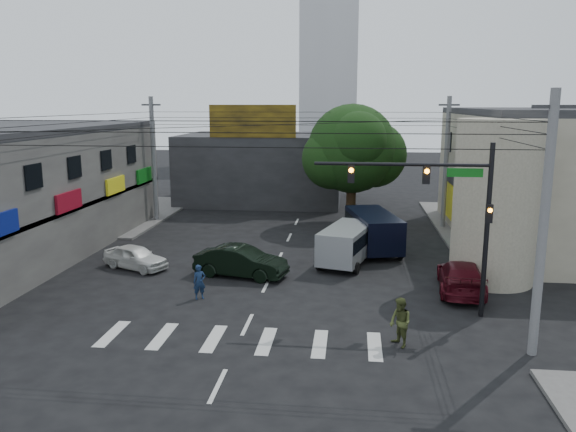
% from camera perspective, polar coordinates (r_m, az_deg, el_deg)
% --- Properties ---
extents(ground, '(160.00, 160.00, 0.00)m').
position_cam_1_polar(ground, '(25.70, -2.91, -8.44)').
color(ground, black).
rests_on(ground, ground).
extents(sidewalk_far_left, '(16.00, 16.00, 0.15)m').
position_cam_1_polar(sidewalk_far_left, '(48.07, -20.86, 0.28)').
color(sidewalk_far_left, '#514F4C').
rests_on(sidewalk_far_left, ground).
extents(sidewalk_far_right, '(16.00, 16.00, 0.15)m').
position_cam_1_polar(sidewalk_far_right, '(44.94, 24.52, -0.73)').
color(sidewalk_far_right, '#514F4C').
rests_on(sidewalk_far_right, ground).
extents(building_right, '(14.00, 18.00, 8.00)m').
position_cam_1_polar(building_right, '(39.68, 27.15, 3.31)').
color(building_right, gray).
rests_on(building_right, ground).
extents(corner_column, '(4.00, 4.00, 8.00)m').
position_cam_1_polar(corner_column, '(29.08, 20.32, 1.35)').
color(corner_column, gray).
rests_on(corner_column, ground).
extents(building_far, '(14.00, 10.00, 6.00)m').
position_cam_1_polar(building_far, '(50.81, -2.60, 4.92)').
color(building_far, '#232326').
rests_on(building_far, ground).
extents(billboard, '(7.00, 0.30, 2.60)m').
position_cam_1_polar(billboard, '(45.68, -3.63, 9.59)').
color(billboard, olive).
rests_on(billboard, building_far).
extents(tower_distant, '(9.00, 9.00, 44.00)m').
position_cam_1_polar(tower_distant, '(94.86, 4.30, 19.40)').
color(tower_distant, silver).
rests_on(tower_distant, ground).
extents(street_tree, '(6.40, 6.40, 8.70)m').
position_cam_1_polar(street_tree, '(40.97, 6.53, 6.78)').
color(street_tree, black).
rests_on(street_tree, ground).
extents(traffic_gantry, '(7.10, 0.35, 7.20)m').
position_cam_1_polar(traffic_gantry, '(23.47, 15.75, 1.45)').
color(traffic_gantry, black).
rests_on(traffic_gantry, ground).
extents(utility_pole_near_right, '(0.32, 0.32, 9.20)m').
position_cam_1_polar(utility_pole_near_right, '(20.80, 24.51, -1.05)').
color(utility_pole_near_right, '#59595B').
rests_on(utility_pole_near_right, ground).
extents(utility_pole_far_left, '(0.32, 0.32, 9.20)m').
position_cam_1_polar(utility_pole_far_left, '(42.61, -13.49, 5.54)').
color(utility_pole_far_left, '#59595B').
rests_on(utility_pole_far_left, ground).
extents(utility_pole_far_right, '(0.32, 0.32, 9.20)m').
position_cam_1_polar(utility_pole_far_right, '(40.57, 15.75, 5.15)').
color(utility_pole_far_right, '#59595B').
rests_on(utility_pole_far_right, ground).
extents(dark_sedan, '(3.62, 5.42, 1.56)m').
position_cam_1_polar(dark_sedan, '(28.80, -4.80, -4.63)').
color(dark_sedan, black).
rests_on(dark_sedan, ground).
extents(white_compact, '(4.30, 4.87, 1.28)m').
position_cam_1_polar(white_compact, '(31.15, -15.23, -4.04)').
color(white_compact, silver).
rests_on(white_compact, ground).
extents(maroon_sedan, '(3.09, 5.48, 1.47)m').
position_cam_1_polar(maroon_sedan, '(27.64, 17.18, -5.91)').
color(maroon_sedan, '#400912').
rests_on(maroon_sedan, ground).
extents(silver_minivan, '(5.92, 4.58, 2.09)m').
position_cam_1_polar(silver_minivan, '(30.97, 6.00, -3.01)').
color(silver_minivan, '#96999D').
rests_on(silver_minivan, ground).
extents(navy_van, '(6.72, 4.78, 2.29)m').
position_cam_1_polar(navy_van, '(33.92, 8.63, -1.63)').
color(navy_van, black).
rests_on(navy_van, ground).
extents(traffic_officer, '(0.89, 0.86, 1.58)m').
position_cam_1_polar(traffic_officer, '(25.80, -8.99, -6.63)').
color(traffic_officer, '#132443').
rests_on(traffic_officer, ground).
extents(pedestrian_olive, '(1.50, 1.48, 1.83)m').
position_cam_1_polar(pedestrian_olive, '(21.06, 11.33, -10.57)').
color(pedestrian_olive, '#3E4721').
rests_on(pedestrian_olive, ground).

